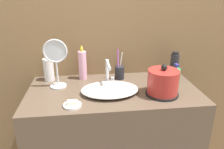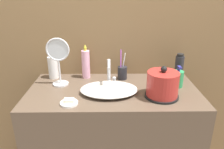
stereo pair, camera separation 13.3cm
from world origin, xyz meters
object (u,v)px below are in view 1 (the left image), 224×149
toothbrush_cup (120,72)px  lotion_bottle (175,76)px  mouthwash_bottle (83,65)px  faucet (108,71)px  vanity_mirror (56,61)px  electric_kettle (163,83)px  hand_cream_bottle (49,69)px  shampoo_bottle (174,65)px

toothbrush_cup → lotion_bottle: toothbrush_cup is taller
lotion_bottle → mouthwash_bottle: bearing=164.9°
faucet → vanity_mirror: 0.33m
electric_kettle → mouthwash_bottle: size_ratio=0.81×
electric_kettle → hand_cream_bottle: (-0.69, 0.31, 0.01)m
faucet → lotion_bottle: (0.43, -0.04, -0.04)m
lotion_bottle → vanity_mirror: size_ratio=0.45×
toothbrush_cup → hand_cream_bottle: (-0.48, 0.03, 0.03)m
mouthwash_bottle → vanity_mirror: 0.21m
mouthwash_bottle → vanity_mirror: size_ratio=0.77×
lotion_bottle → hand_cream_bottle: (-0.83, 0.16, 0.03)m
shampoo_bottle → vanity_mirror: bearing=-175.2°
mouthwash_bottle → vanity_mirror: bearing=-142.5°
electric_kettle → lotion_bottle: electric_kettle is taller
mouthwash_bottle → hand_cream_bottle: mouthwash_bottle is taller
electric_kettle → lotion_bottle: size_ratio=1.39×
shampoo_bottle → mouthwash_bottle: mouthwash_bottle is taller
toothbrush_cup → vanity_mirror: 0.44m
vanity_mirror → lotion_bottle: bearing=-3.1°
electric_kettle → hand_cream_bottle: hand_cream_bottle is taller
shampoo_bottle → vanity_mirror: size_ratio=0.60×
toothbrush_cup → lotion_bottle: (0.34, -0.13, 0.01)m
lotion_bottle → vanity_mirror: vanity_mirror is taller
faucet → shampoo_bottle: shampoo_bottle is taller
electric_kettle → mouthwash_bottle: mouthwash_bottle is taller
electric_kettle → toothbrush_cup: size_ratio=0.94×
vanity_mirror → shampoo_bottle: bearing=4.8°
vanity_mirror → toothbrush_cup: bearing=12.4°
faucet → vanity_mirror: size_ratio=0.55×
lotion_bottle → faucet: bearing=175.2°
lotion_bottle → hand_cream_bottle: hand_cream_bottle is taller
faucet → shampoo_bottle: bearing=8.6°
shampoo_bottle → mouthwash_bottle: bearing=175.1°
toothbrush_cup → mouthwash_bottle: (-0.25, 0.03, 0.05)m
electric_kettle → vanity_mirror: 0.66m
hand_cream_bottle → vanity_mirror: 0.17m
lotion_bottle → shampoo_bottle: shampoo_bottle is taller
hand_cream_bottle → faucet: bearing=-17.5°
electric_kettle → toothbrush_cup: bearing=127.7°
faucet → toothbrush_cup: (0.09, 0.10, -0.05)m
toothbrush_cup → vanity_mirror: vanity_mirror is taller
lotion_bottle → mouthwash_bottle: mouthwash_bottle is taller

